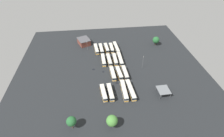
{
  "coord_description": "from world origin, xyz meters",
  "views": [
    {
      "loc": [
        -92.49,
        10.47,
        73.22
      ],
      "look_at": [
        -1.94,
        -0.51,
        1.56
      ],
      "focal_mm": 27.5,
      "sensor_mm": 36.0,
      "label": 1
    }
  ],
  "objects_px": {
    "bus_row3_slot1": "(111,48)",
    "tree_northwest": "(71,121)",
    "bus_row2_slot2": "(109,60)",
    "lamp_post_far_corner": "(143,62)",
    "maintenance_shelter": "(164,90)",
    "bus_row3_slot4": "(96,49)",
    "lamp_post_mid_lot": "(87,46)",
    "bus_row0_slot0": "(131,90)",
    "bus_row1_slot2": "(113,74)",
    "bus_row1_slot1": "(119,73)",
    "tree_west_edge": "(112,121)",
    "bus_row3_slot2": "(107,48)",
    "bus_row2_slot1": "(115,59)",
    "bus_row1_slot0": "(125,73)",
    "bus_row2_slot3": "(103,60)",
    "bus_row3_slot0": "(116,48)",
    "bus_row0_slot3": "(110,92)",
    "bus_row0_slot1": "(124,91)",
    "depot_building": "(84,42)",
    "bus_row3_slot3": "(101,49)",
    "tree_north_edge": "(156,40)",
    "bus_row2_slot0": "(120,59)",
    "bus_row0_slot4": "(103,93)"
  },
  "relations": [
    {
      "from": "bus_row2_slot0",
      "to": "lamp_post_mid_lot",
      "type": "distance_m",
      "value": 29.78
    },
    {
      "from": "lamp_post_far_corner",
      "to": "depot_building",
      "type": "bearing_deg",
      "value": 46.76
    },
    {
      "from": "bus_row0_slot4",
      "to": "bus_row3_slot3",
      "type": "relative_size",
      "value": 0.94
    },
    {
      "from": "bus_row3_slot4",
      "to": "lamp_post_far_corner",
      "type": "relative_size",
      "value": 1.35
    },
    {
      "from": "depot_building",
      "to": "tree_west_edge",
      "type": "bearing_deg",
      "value": -170.32
    },
    {
      "from": "bus_row0_slot1",
      "to": "depot_building",
      "type": "height_order",
      "value": "depot_building"
    },
    {
      "from": "bus_row1_slot0",
      "to": "bus_row1_slot1",
      "type": "bearing_deg",
      "value": 89.92
    },
    {
      "from": "bus_row2_slot2",
      "to": "lamp_post_far_corner",
      "type": "height_order",
      "value": "lamp_post_far_corner"
    },
    {
      "from": "lamp_post_far_corner",
      "to": "maintenance_shelter",
      "type": "bearing_deg",
      "value": -167.93
    },
    {
      "from": "bus_row1_slot0",
      "to": "bus_row1_slot1",
      "type": "height_order",
      "value": "same"
    },
    {
      "from": "maintenance_shelter",
      "to": "tree_northwest",
      "type": "distance_m",
      "value": 52.99
    },
    {
      "from": "lamp_post_far_corner",
      "to": "tree_northwest",
      "type": "bearing_deg",
      "value": 132.78
    },
    {
      "from": "bus_row2_slot3",
      "to": "bus_row0_slot3",
      "type": "bearing_deg",
      "value": -177.6
    },
    {
      "from": "bus_row0_slot0",
      "to": "bus_row2_slot2",
      "type": "xyz_separation_m",
      "value": [
        31.7,
        9.23,
        -0.0
      ]
    },
    {
      "from": "bus_row2_slot0",
      "to": "maintenance_shelter",
      "type": "distance_m",
      "value": 40.5
    },
    {
      "from": "maintenance_shelter",
      "to": "lamp_post_far_corner",
      "type": "distance_m",
      "value": 26.23
    },
    {
      "from": "bus_row1_slot2",
      "to": "bus_row3_slot1",
      "type": "distance_m",
      "value": 31.93
    },
    {
      "from": "bus_row0_slot0",
      "to": "bus_row1_slot2",
      "type": "relative_size",
      "value": 1.27
    },
    {
      "from": "bus_row2_slot1",
      "to": "bus_row1_slot0",
      "type": "bearing_deg",
      "value": -164.02
    },
    {
      "from": "bus_row3_slot1",
      "to": "depot_building",
      "type": "relative_size",
      "value": 0.88
    },
    {
      "from": "bus_row2_slot1",
      "to": "depot_building",
      "type": "xyz_separation_m",
      "value": [
        27.91,
        22.41,
        0.61
      ]
    },
    {
      "from": "bus_row1_slot0",
      "to": "bus_row2_slot0",
      "type": "distance_m",
      "value": 15.88
    },
    {
      "from": "bus_row2_slot3",
      "to": "tree_west_edge",
      "type": "relative_size",
      "value": 1.74
    },
    {
      "from": "bus_row2_slot2",
      "to": "bus_row3_slot2",
      "type": "xyz_separation_m",
      "value": [
        16.27,
        0.26,
        -0.0
      ]
    },
    {
      "from": "bus_row1_slot0",
      "to": "bus_row2_slot3",
      "type": "height_order",
      "value": "same"
    },
    {
      "from": "bus_row3_slot3",
      "to": "tree_north_edge",
      "type": "bearing_deg",
      "value": -85.35
    },
    {
      "from": "bus_row1_slot2",
      "to": "bus_row3_slot2",
      "type": "relative_size",
      "value": 1.01
    },
    {
      "from": "bus_row2_slot2",
      "to": "bus_row0_slot1",
      "type": "bearing_deg",
      "value": -170.34
    },
    {
      "from": "bus_row3_slot4",
      "to": "bus_row1_slot0",
      "type": "bearing_deg",
      "value": -151.37
    },
    {
      "from": "bus_row3_slot1",
      "to": "tree_northwest",
      "type": "distance_m",
      "value": 72.57
    },
    {
      "from": "bus_row1_slot0",
      "to": "bus_row2_slot3",
      "type": "xyz_separation_m",
      "value": [
        15.89,
        12.85,
        0.0
      ]
    },
    {
      "from": "bus_row3_slot4",
      "to": "lamp_post_mid_lot",
      "type": "relative_size",
      "value": 1.74
    },
    {
      "from": "bus_row0_slot0",
      "to": "maintenance_shelter",
      "type": "bearing_deg",
      "value": -101.12
    },
    {
      "from": "bus_row0_slot3",
      "to": "bus_row0_slot1",
      "type": "bearing_deg",
      "value": -87.27
    },
    {
      "from": "bus_row0_slot3",
      "to": "bus_row2_slot2",
      "type": "height_order",
      "value": "same"
    },
    {
      "from": "bus_row1_slot2",
      "to": "tree_west_edge",
      "type": "height_order",
      "value": "tree_west_edge"
    },
    {
      "from": "bus_row0_slot1",
      "to": "depot_building",
      "type": "relative_size",
      "value": 1.14
    },
    {
      "from": "maintenance_shelter",
      "to": "tree_north_edge",
      "type": "relative_size",
      "value": 1.03
    },
    {
      "from": "bus_row1_slot0",
      "to": "maintenance_shelter",
      "type": "distance_m",
      "value": 27.14
    },
    {
      "from": "bus_row3_slot0",
      "to": "lamp_post_far_corner",
      "type": "height_order",
      "value": "lamp_post_far_corner"
    },
    {
      "from": "bus_row2_slot1",
      "to": "bus_row3_slot2",
      "type": "relative_size",
      "value": 1.04
    },
    {
      "from": "bus_row2_slot2",
      "to": "tree_north_edge",
      "type": "bearing_deg",
      "value": -64.56
    },
    {
      "from": "bus_row1_slot2",
      "to": "maintenance_shelter",
      "type": "height_order",
      "value": "maintenance_shelter"
    },
    {
      "from": "tree_north_edge",
      "to": "bus_row1_slot2",
      "type": "bearing_deg",
      "value": 131.17
    },
    {
      "from": "bus_row1_slot0",
      "to": "tree_northwest",
      "type": "height_order",
      "value": "tree_northwest"
    },
    {
      "from": "bus_row0_slot1",
      "to": "bus_row2_slot0",
      "type": "relative_size",
      "value": 1.0
    },
    {
      "from": "bus_row1_slot1",
      "to": "tree_west_edge",
      "type": "bearing_deg",
      "value": 166.18
    },
    {
      "from": "bus_row1_slot0",
      "to": "bus_row1_slot1",
      "type": "distance_m",
      "value": 3.91
    },
    {
      "from": "bus_row2_slot3",
      "to": "lamp_post_mid_lot",
      "type": "xyz_separation_m",
      "value": [
        18.15,
        11.36,
        2.22
      ]
    },
    {
      "from": "bus_row3_slot1",
      "to": "depot_building",
      "type": "distance_m",
      "value": 24.79
    }
  ]
}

